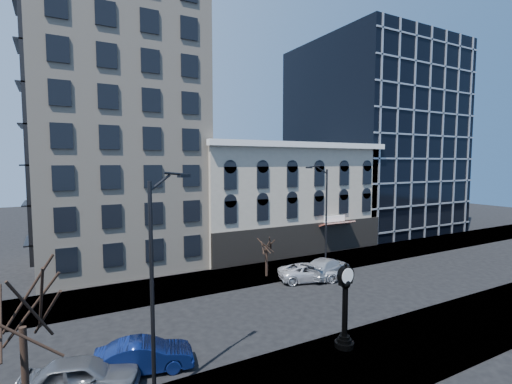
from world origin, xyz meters
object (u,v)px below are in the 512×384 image
car_near_a (82,376)px  car_near_b (144,356)px  street_clock (345,309)px  street_lamp_near (164,224)px

car_near_a → car_near_b: bearing=-63.0°
street_clock → car_near_a: size_ratio=0.95×
street_clock → street_lamp_near: street_lamp_near is taller
street_clock → car_near_a: (-13.04, 2.57, -1.42)m
car_near_a → car_near_b: car_near_a is taller
street_clock → car_near_a: bearing=164.7°
street_lamp_near → car_near_b: bearing=77.2°
car_near_a → car_near_b: (2.86, 0.58, -0.07)m
car_near_b → street_clock: bearing=-94.5°
street_lamp_near → car_near_a: size_ratio=2.00×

